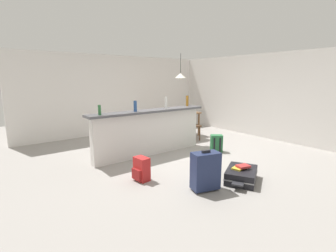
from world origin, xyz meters
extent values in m
cube|color=gray|center=(0.00, 0.00, -0.03)|extent=(13.00, 13.00, 0.05)
cube|color=silver|center=(0.00, 3.05, 1.25)|extent=(6.60, 0.10, 2.50)
cube|color=silver|center=(3.05, 0.30, 1.25)|extent=(0.10, 6.00, 2.50)
cube|color=silver|center=(-0.67, 0.31, 0.50)|extent=(2.80, 0.20, 1.01)
cube|color=#4C4C51|center=(-0.67, 0.31, 1.03)|extent=(2.96, 0.40, 0.05)
cylinder|color=#2D6B38|center=(-1.88, 0.26, 1.16)|extent=(0.06, 0.06, 0.20)
cylinder|color=#284C89|center=(-1.05, 0.28, 1.18)|extent=(0.07, 0.07, 0.24)
cylinder|color=silver|center=(-0.23, 0.24, 1.20)|extent=(0.06, 0.06, 0.28)
cylinder|color=#9E661E|center=(0.57, 0.39, 1.20)|extent=(0.07, 0.07, 0.27)
cube|color=brown|center=(1.14, 1.35, 0.72)|extent=(1.10, 0.80, 0.04)
cylinder|color=brown|center=(0.65, 1.01, 0.35)|extent=(0.06, 0.06, 0.70)
cylinder|color=brown|center=(1.63, 1.01, 0.35)|extent=(0.06, 0.06, 0.70)
cylinder|color=brown|center=(0.65, 1.69, 0.35)|extent=(0.06, 0.06, 0.70)
cylinder|color=brown|center=(1.63, 1.69, 0.35)|extent=(0.06, 0.06, 0.70)
cube|color=#4C331E|center=(1.05, 0.70, 0.43)|extent=(0.45, 0.45, 0.04)
cube|color=#4C331E|center=(1.07, 0.87, 0.69)|extent=(0.40, 0.09, 0.48)
cylinder|color=#4C331E|center=(0.87, 0.56, 0.21)|extent=(0.04, 0.04, 0.41)
cylinder|color=#4C331E|center=(1.19, 0.52, 0.21)|extent=(0.04, 0.04, 0.41)
cylinder|color=#4C331E|center=(0.91, 0.88, 0.21)|extent=(0.04, 0.04, 0.41)
cylinder|color=#4C331E|center=(1.23, 0.83, 0.21)|extent=(0.04, 0.04, 0.41)
cylinder|color=black|center=(1.12, 1.32, 2.20)|extent=(0.01, 0.01, 0.60)
cone|color=white|center=(1.12, 1.32, 1.85)|extent=(0.34, 0.34, 0.14)
sphere|color=white|center=(1.12, 1.32, 1.77)|extent=(0.07, 0.07, 0.07)
cube|color=black|center=(-0.24, -1.96, 0.11)|extent=(0.83, 0.75, 0.22)
cube|color=gray|center=(-0.24, -1.96, 0.11)|extent=(0.84, 0.76, 0.02)
cube|color=#2D2D33|center=(-0.60, -2.16, 0.11)|extent=(0.21, 0.23, 0.02)
cube|color=#286B3D|center=(0.75, -0.51, 0.21)|extent=(0.33, 0.31, 0.42)
cube|color=#205530|center=(0.81, -0.42, 0.14)|extent=(0.21, 0.18, 0.19)
cube|color=black|center=(0.74, -0.63, 0.19)|extent=(0.04, 0.04, 0.36)
cube|color=black|center=(0.63, -0.55, 0.19)|extent=(0.04, 0.04, 0.36)
cube|color=#1E284C|center=(-1.01, -1.83, 0.33)|extent=(0.49, 0.35, 0.60)
cylinder|color=black|center=(-1.19, -1.78, 0.03)|extent=(0.07, 0.05, 0.06)
cylinder|color=black|center=(-0.83, -1.88, 0.03)|extent=(0.07, 0.05, 0.06)
cube|color=#232328|center=(-1.01, -1.83, 0.65)|extent=(0.15, 0.08, 0.04)
cube|color=red|center=(-1.61, -0.87, 0.21)|extent=(0.21, 0.30, 0.42)
cube|color=maroon|center=(-1.72, -0.88, 0.14)|extent=(0.08, 0.23, 0.19)
cube|color=black|center=(-1.52, -0.79, 0.19)|extent=(0.03, 0.04, 0.36)
cube|color=black|center=(-1.51, -0.93, 0.19)|extent=(0.03, 0.04, 0.36)
cube|color=gold|center=(-0.29, -1.92, 0.23)|extent=(0.25, 0.20, 0.03)
cube|color=#AD2D2D|center=(-0.21, -1.97, 0.27)|extent=(0.25, 0.21, 0.04)
camera|label=1|loc=(-3.74, -4.41, 1.78)|focal=26.23mm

